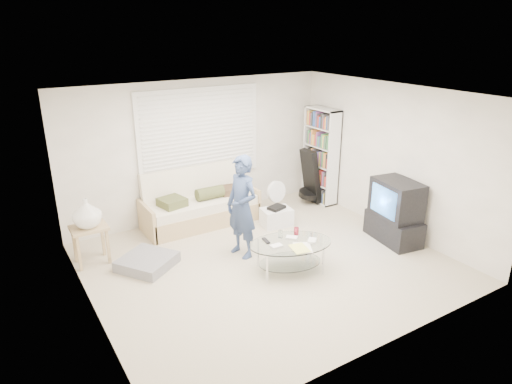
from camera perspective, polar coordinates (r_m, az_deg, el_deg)
ground at (r=6.94m, az=1.41°, el=-8.86°), size 5.00×5.00×0.00m
room_shell at (r=6.70m, az=-0.71°, el=5.14°), size 5.02×4.52×2.51m
window_blinds at (r=8.20m, az=-6.98°, el=7.23°), size 2.32×0.08×1.62m
futon_sofa at (r=8.20m, az=-7.04°, el=-1.75°), size 2.05×0.83×1.00m
grey_floor_pillow at (r=7.00m, az=-13.44°, el=-8.48°), size 0.98×0.98×0.16m
side_table at (r=7.06m, az=-20.36°, el=-2.81°), size 0.52×0.42×1.03m
bookshelf at (r=9.11m, az=8.10°, el=4.51°), size 0.30×0.79×1.87m
guitar_case at (r=9.05m, az=6.81°, el=1.46°), size 0.40×0.40×1.09m
floor_fan at (r=8.48m, az=2.46°, el=-0.39°), size 0.41×0.27×0.67m
storage_bin at (r=8.11m, az=2.56°, el=-3.09°), size 0.57×0.44×0.36m
tv_unit at (r=7.76m, az=17.01°, el=-2.42°), size 0.65×1.02×1.04m
coffee_table at (r=6.61m, az=4.35°, el=-6.99°), size 1.37×1.08×0.57m
standing_person at (r=6.85m, az=-1.77°, el=-1.88°), size 0.50×0.65×1.59m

